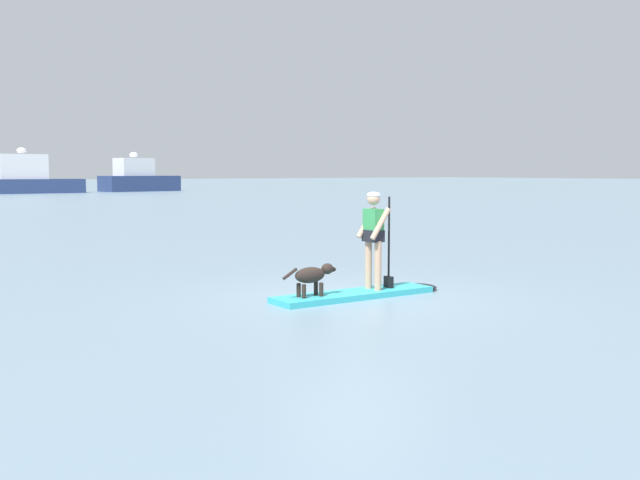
{
  "coord_description": "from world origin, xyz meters",
  "views": [
    {
      "loc": [
        -7.56,
        -9.87,
        2.12
      ],
      "look_at": [
        0.0,
        1.0,
        0.9
      ],
      "focal_mm": 41.83,
      "sensor_mm": 36.0,
      "label": 1
    }
  ],
  "objects_px": {
    "moored_boat_port": "(27,179)",
    "paddleboard": "(364,293)",
    "moored_boat_outer": "(138,179)",
    "dog": "(313,275)",
    "person_paddler": "(374,233)"
  },
  "relations": [
    {
      "from": "moored_boat_port",
      "to": "paddleboard",
      "type": "bearing_deg",
      "value": -98.95
    },
    {
      "from": "paddleboard",
      "to": "moored_boat_port",
      "type": "relative_size",
      "value": 0.33
    },
    {
      "from": "moored_boat_outer",
      "to": "moored_boat_port",
      "type": "bearing_deg",
      "value": -173.73
    },
    {
      "from": "dog",
      "to": "moored_boat_port",
      "type": "relative_size",
      "value": 0.1
    },
    {
      "from": "dog",
      "to": "moored_boat_port",
      "type": "distance_m",
      "value": 67.98
    },
    {
      "from": "person_paddler",
      "to": "dog",
      "type": "relative_size",
      "value": 1.63
    },
    {
      "from": "moored_boat_port",
      "to": "moored_boat_outer",
      "type": "bearing_deg",
      "value": 6.27
    },
    {
      "from": "paddleboard",
      "to": "moored_boat_port",
      "type": "xyz_separation_m",
      "value": [
        10.55,
        66.98,
        1.38
      ]
    },
    {
      "from": "dog",
      "to": "paddleboard",
      "type": "bearing_deg",
      "value": -0.36
    },
    {
      "from": "paddleboard",
      "to": "person_paddler",
      "type": "relative_size",
      "value": 1.95
    },
    {
      "from": "dog",
      "to": "moored_boat_port",
      "type": "bearing_deg",
      "value": 80.16
    },
    {
      "from": "paddleboard",
      "to": "moored_boat_outer",
      "type": "relative_size",
      "value": 0.37
    },
    {
      "from": "paddleboard",
      "to": "person_paddler",
      "type": "bearing_deg",
      "value": -0.36
    },
    {
      "from": "paddleboard",
      "to": "dog",
      "type": "bearing_deg",
      "value": 179.64
    },
    {
      "from": "moored_boat_port",
      "to": "dog",
      "type": "bearing_deg",
      "value": -99.84
    }
  ]
}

